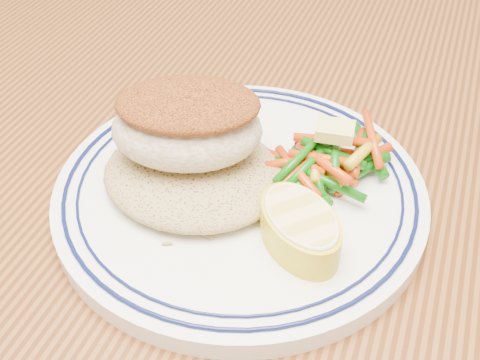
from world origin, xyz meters
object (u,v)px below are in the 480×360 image
rice_pilaf (194,171)px  lemon_wedge (300,227)px  plate (240,191)px  vegetable_pile (331,160)px  dining_table (254,245)px  fish_fillet (187,123)px

rice_pilaf → lemon_wedge: (0.09, -0.03, 0.00)m
plate → lemon_wedge: size_ratio=2.99×
rice_pilaf → lemon_wedge: lemon_wedge is taller
rice_pilaf → vegetable_pile: vegetable_pile is taller
plate → dining_table: bearing=94.7°
dining_table → lemon_wedge: lemon_wedge is taller
lemon_wedge → rice_pilaf: bearing=161.0°
plate → rice_pilaf: bearing=-162.1°
rice_pilaf → plate: bearing=17.9°
fish_fillet → vegetable_pile: fish_fillet is taller
vegetable_pile → rice_pilaf: bearing=-153.5°
rice_pilaf → lemon_wedge: size_ratio=1.47×
plate → fish_fillet: bearing=-178.8°
dining_table → rice_pilaf: (-0.03, -0.06, 0.12)m
plate → vegetable_pile: size_ratio=2.43×
fish_fillet → vegetable_pile: 0.11m
rice_pilaf → fish_fillet: (-0.01, 0.01, 0.03)m
fish_fillet → lemon_wedge: size_ratio=1.38×
fish_fillet → plate: bearing=1.2°
dining_table → rice_pilaf: rice_pilaf is taller
lemon_wedge → vegetable_pile: bearing=88.5°
dining_table → lemon_wedge: 0.16m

